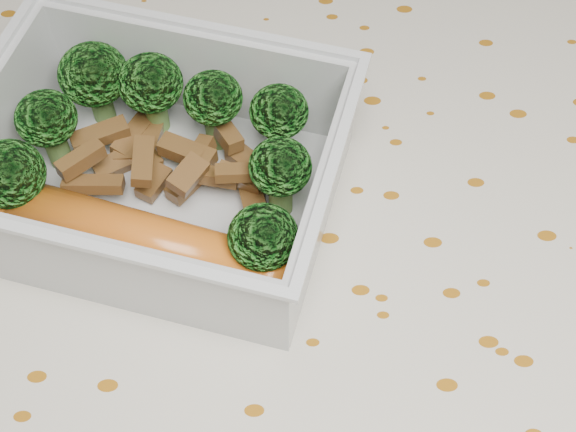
{
  "coord_description": "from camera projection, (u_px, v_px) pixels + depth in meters",
  "views": [
    {
      "loc": [
        0.01,
        -0.22,
        1.1
      ],
      "look_at": [
        0.01,
        -0.01,
        0.78
      ],
      "focal_mm": 50.0,
      "sensor_mm": 36.0,
      "label": 1
    }
  ],
  "objects": [
    {
      "name": "dining_table",
      "position": [
        275.0,
        312.0,
        0.48
      ],
      "size": [
        1.4,
        0.9,
        0.75
      ],
      "color": "brown",
      "rests_on": "ground"
    },
    {
      "name": "tablecloth",
      "position": [
        273.0,
        270.0,
        0.44
      ],
      "size": [
        1.46,
        0.96,
        0.19
      ],
      "color": "beige",
      "rests_on": "dining_table"
    },
    {
      "name": "lunch_container",
      "position": [
        159.0,
        176.0,
        0.4
      ],
      "size": [
        0.21,
        0.18,
        0.06
      ],
      "color": "silver",
      "rests_on": "tablecloth"
    },
    {
      "name": "broccoli_florets",
      "position": [
        154.0,
        132.0,
        0.39
      ],
      "size": [
        0.16,
        0.14,
        0.05
      ],
      "color": "#608C3F",
      "rests_on": "lunch_container"
    },
    {
      "name": "meat_pile",
      "position": [
        174.0,
        162.0,
        0.41
      ],
      "size": [
        0.11,
        0.06,
        0.03
      ],
      "color": "brown",
      "rests_on": "lunch_container"
    },
    {
      "name": "sausage",
      "position": [
        141.0,
        241.0,
        0.38
      ],
      "size": [
        0.15,
        0.07,
        0.03
      ],
      "color": "#D06319",
      "rests_on": "lunch_container"
    }
  ]
}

